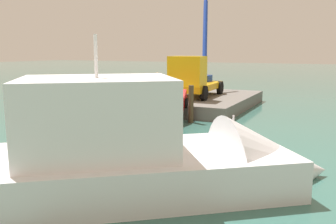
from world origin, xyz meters
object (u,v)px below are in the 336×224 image
dock_worker (157,84)px  salvaged_car (166,112)px  crane_truck (194,76)px  moored_yacht (172,169)px

dock_worker → salvaged_car: size_ratio=0.42×
dock_worker → salvaged_car: bearing=32.6°
crane_truck → dock_worker: (0.97, -2.42, -0.60)m
salvaged_car → moored_yacht: bearing=27.4°
crane_truck → salvaged_car: crane_truck is taller
salvaged_car → moored_yacht: 9.92m
crane_truck → dock_worker: size_ratio=4.90×
dock_worker → salvaged_car: dock_worker is taller
crane_truck → moored_yacht: 15.44m
dock_worker → salvaged_car: 5.66m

